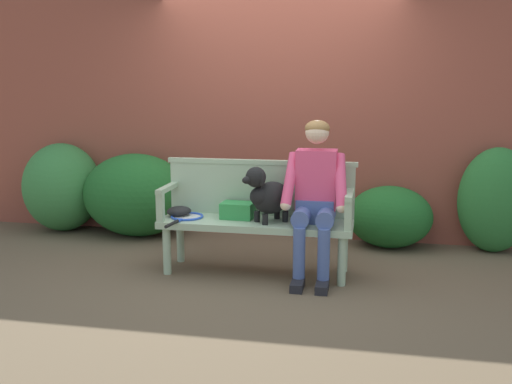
# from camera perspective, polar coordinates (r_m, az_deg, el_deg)

# --- Properties ---
(ground_plane) EXTENTS (40.00, 40.00, 0.00)m
(ground_plane) POSITION_cam_1_polar(r_m,az_deg,el_deg) (5.14, 0.00, -7.95)
(ground_plane) COLOR brown
(brick_garden_fence) EXTENTS (8.00, 0.30, 2.75)m
(brick_garden_fence) POSITION_cam_1_polar(r_m,az_deg,el_deg) (6.25, 2.50, 8.26)
(brick_garden_fence) COLOR brown
(brick_garden_fence) RESTS_ON ground
(hedge_bush_mid_right) EXTENTS (0.85, 0.63, 0.63)m
(hedge_bush_mid_right) POSITION_cam_1_polar(r_m,az_deg,el_deg) (5.98, 13.09, -2.40)
(hedge_bush_mid_right) COLOR #1E5B23
(hedge_bush_mid_right) RESTS_ON ground
(hedge_bush_far_left) EXTENTS (1.19, 0.82, 0.90)m
(hedge_bush_far_left) POSITION_cam_1_polar(r_m,az_deg,el_deg) (6.38, -11.75, -0.29)
(hedge_bush_far_left) COLOR #1E5B23
(hedge_bush_far_left) RESTS_ON ground
(hedge_bush_mid_left) EXTENTS (0.86, 0.86, 0.99)m
(hedge_bush_mid_left) POSITION_cam_1_polar(r_m,az_deg,el_deg) (6.83, -18.59, 0.46)
(hedge_bush_mid_left) COLOR #337538
(hedge_bush_mid_left) RESTS_ON ground
(hedge_bush_far_right) EXTENTS (0.72, 0.47, 1.04)m
(hedge_bush_far_right) POSITION_cam_1_polar(r_m,az_deg,el_deg) (6.09, 22.62, -0.76)
(hedge_bush_far_right) COLOR #286B2D
(hedge_bush_far_right) RESTS_ON ground
(garden_bench) EXTENTS (1.67, 0.49, 0.47)m
(garden_bench) POSITION_cam_1_polar(r_m,az_deg,el_deg) (5.03, 0.00, -3.51)
(garden_bench) COLOR #9EB793
(garden_bench) RESTS_ON ground
(bench_backrest) EXTENTS (1.71, 0.06, 0.50)m
(bench_backrest) POSITION_cam_1_polar(r_m,az_deg,el_deg) (5.17, 0.46, 0.49)
(bench_backrest) COLOR #9EB793
(bench_backrest) RESTS_ON garden_bench
(bench_armrest_left_end) EXTENTS (0.06, 0.49, 0.28)m
(bench_armrest_left_end) POSITION_cam_1_polar(r_m,az_deg,el_deg) (5.10, -9.00, -0.40)
(bench_armrest_left_end) COLOR #9EB793
(bench_armrest_left_end) RESTS_ON garden_bench
(bench_armrest_right_end) EXTENTS (0.06, 0.49, 0.28)m
(bench_armrest_right_end) POSITION_cam_1_polar(r_m,az_deg,el_deg) (4.80, 9.17, -1.12)
(bench_armrest_right_end) COLOR #9EB793
(bench_armrest_right_end) RESTS_ON garden_bench
(person_seated) EXTENTS (0.56, 0.64, 1.34)m
(person_seated) POSITION_cam_1_polar(r_m,az_deg,el_deg) (4.87, 5.88, -0.03)
(person_seated) COLOR black
(person_seated) RESTS_ON ground
(dog_on_bench) EXTENTS (0.44, 0.43, 0.49)m
(dog_on_bench) POSITION_cam_1_polar(r_m,az_deg,el_deg) (4.89, 1.11, -0.23)
(dog_on_bench) COLOR black
(dog_on_bench) RESTS_ON garden_bench
(tennis_racket) EXTENTS (0.32, 0.58, 0.03)m
(tennis_racket) POSITION_cam_1_polar(r_m,az_deg,el_deg) (5.12, -6.95, -2.48)
(tennis_racket) COLOR blue
(tennis_racket) RESTS_ON garden_bench
(baseball_glove) EXTENTS (0.27, 0.26, 0.09)m
(baseball_glove) POSITION_cam_1_polar(r_m,az_deg,el_deg) (5.20, -7.62, -1.89)
(baseball_glove) COLOR black
(baseball_glove) RESTS_ON garden_bench
(sports_bag) EXTENTS (0.29, 0.22, 0.14)m
(sports_bag) POSITION_cam_1_polar(r_m,az_deg,el_deg) (5.08, -1.83, -1.82)
(sports_bag) COLOR #2D8E42
(sports_bag) RESTS_ON garden_bench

